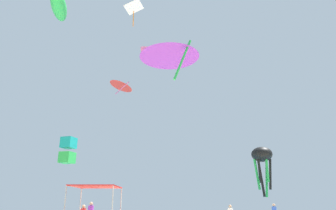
{
  "coord_description": "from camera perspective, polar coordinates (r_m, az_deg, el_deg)",
  "views": [
    {
      "loc": [
        -1.94,
        -18.28,
        1.53
      ],
      "look_at": [
        -2.11,
        9.04,
        10.44
      ],
      "focal_mm": 32.94,
      "sensor_mm": 36.0,
      "label": 1
    }
  ],
  "objects": [
    {
      "name": "kite_diamond_white",
      "position": [
        30.73,
        -6.35,
        17.41
      ],
      "size": [
        1.82,
        1.88,
        2.39
      ],
      "rotation": [
        0.0,
        0.0,
        1.32
      ],
      "color": "white"
    },
    {
      "name": "kite_delta_red",
      "position": [
        48.29,
        -8.56,
        3.79
      ],
      "size": [
        4.39,
        4.38,
        3.17
      ],
      "rotation": [
        0.0,
        0.0,
        1.81
      ],
      "color": "red"
    },
    {
      "name": "kite_delta_purple",
      "position": [
        23.69,
        0.26,
        9.73
      ],
      "size": [
        6.11,
        6.11,
        3.55
      ],
      "rotation": [
        0.0,
        0.0,
        2.07
      ],
      "color": "purple"
    },
    {
      "name": "kite_octopus_black",
      "position": [
        39.17,
        17.01,
        -9.17
      ],
      "size": [
        3.15,
        3.15,
        5.84
      ],
      "rotation": [
        0.0,
        0.0,
        1.91
      ],
      "color": "black"
    },
    {
      "name": "canopy_tent",
      "position": [
        19.82,
        -13.15,
        -14.83
      ],
      "size": [
        2.7,
        3.15,
        2.64
      ],
      "color": "#B2B2B7",
      "rests_on": "ground"
    },
    {
      "name": "kite_parafoil_pink",
      "position": [
        41.04,
        -1.78,
        9.37
      ],
      "size": [
        4.29,
        4.89,
        3.74
      ],
      "rotation": [
        0.0,
        0.0,
        3.94
      ],
      "color": "pink"
    },
    {
      "name": "kite_box_teal",
      "position": [
        34.45,
        -18.04,
        -7.96
      ],
      "size": [
        1.63,
        1.63,
        2.73
      ],
      "rotation": [
        0.0,
        0.0,
        1.25
      ],
      "color": "teal"
    },
    {
      "name": "kite_inflatable_green",
      "position": [
        34.82,
        -19.55,
        16.89
      ],
      "size": [
        2.44,
        5.24,
        1.8
      ],
      "rotation": [
        0.0,
        0.0,
        4.91
      ],
      "color": "green"
    }
  ]
}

